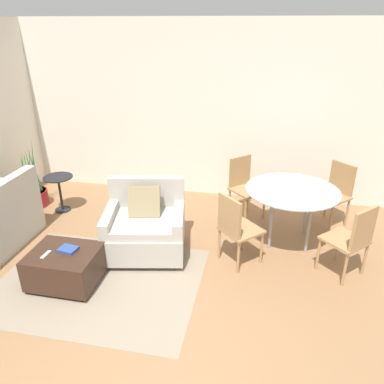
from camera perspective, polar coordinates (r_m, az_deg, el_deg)
name	(u,v)px	position (r m, az deg, el deg)	size (l,w,h in m)	color
ground_plane	(151,344)	(3.70, -6.21, -22.02)	(20.00, 20.00, 0.00)	#936B47
wall_back	(211,113)	(6.00, 2.92, 11.99)	(12.00, 0.06, 2.75)	white
area_rug	(99,282)	(4.47, -13.99, -13.13)	(2.25, 1.73, 0.01)	gray
armchair	(145,227)	(4.72, -7.14, -5.29)	(1.10, 1.01, 0.89)	#B2ADA3
ottoman	(65,266)	(4.43, -18.75, -10.64)	(0.73, 0.60, 0.40)	#382319
book_stack	(68,249)	(4.34, -18.36, -8.29)	(0.21, 0.17, 0.03)	#2D478C
tv_remote_primary	(46,254)	(4.35, -21.38, -8.85)	(0.05, 0.15, 0.01)	#B7B7BC
potted_plant	(33,192)	(6.41, -23.01, -0.02)	(0.42, 0.42, 1.07)	maroon
side_table	(59,187)	(6.01, -19.56, 0.74)	(0.43, 0.43, 0.56)	black
dining_table	(292,195)	(4.90, 14.97, -0.45)	(1.18, 1.18, 0.75)	#99A8AD
dining_chair_near_left	(236,226)	(4.39, 6.68, -5.11)	(0.59, 0.59, 0.90)	tan
dining_chair_near_right	(353,237)	(4.51, 23.29, -6.33)	(0.59, 0.59, 0.90)	tan
dining_chair_far_left	(244,183)	(5.55, 7.91, 1.38)	(0.59, 0.59, 0.90)	tan
dining_chair_far_right	(336,190)	(5.64, 21.05, 0.29)	(0.59, 0.59, 0.90)	tan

